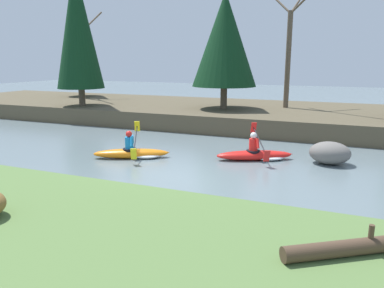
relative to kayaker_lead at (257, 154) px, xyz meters
The scene contains 12 objects.
ground_plane 3.45m from the kayaker_lead, 120.02° to the right, with size 90.00×90.00×0.00m, color slate.
riverbank_near 8.80m from the kayaker_lead, 101.30° to the right, with size 44.00×5.59×0.72m.
riverbank_far 8.11m from the kayaker_lead, 102.28° to the left, with size 44.00×8.81×0.89m.
conifer_tree_far_left 18.83m from the kayaker_lead, 147.56° to the left, with size 2.50×2.50×7.21m.
conifer_tree_left 13.47m from the kayaker_lead, 157.00° to the left, with size 2.65×2.65×7.85m.
conifer_tree_mid_left 8.72m from the kayaker_lead, 117.06° to the left, with size 3.45×3.45×6.11m.
bare_tree_upstream 17.04m from the kayaker_lead, 149.05° to the left, with size 3.28×3.24×5.93m.
bare_tree_mid_upstream 9.46m from the kayaker_lead, 92.25° to the left, with size 3.80×3.75×6.91m.
kayaker_lead is the anchor object (origin of this frame).
kayaker_middle 4.45m from the kayaker_lead, 161.02° to the right, with size 2.68×1.93×1.20m.
boulder_midstream 2.44m from the kayaker_lead, ahead, with size 1.37×1.07×0.77m.
driftwood_log 8.00m from the kayaker_lead, 67.09° to the right, with size 2.06×1.51×0.44m.
Camera 1 is at (4.50, -9.85, 3.47)m, focal length 35.00 mm.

